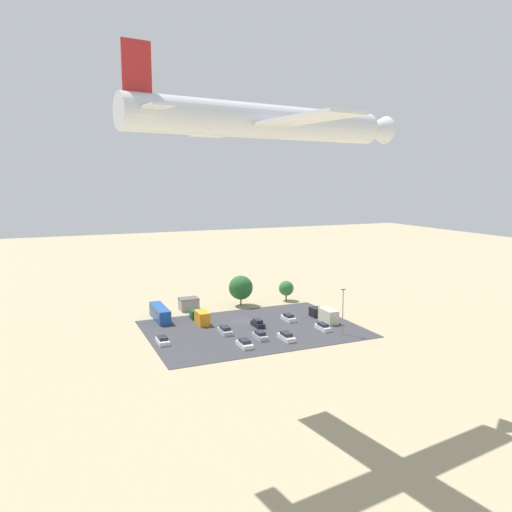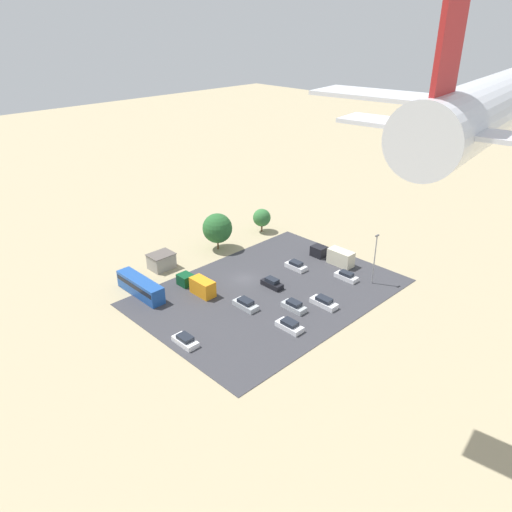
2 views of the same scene
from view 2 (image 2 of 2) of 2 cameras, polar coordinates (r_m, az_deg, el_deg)
ground_plane at (r=91.77m, az=-1.35°, el=-2.68°), size 400.00×400.00×0.00m
parking_lot_surface at (r=87.72m, az=1.58°, el=-4.12°), size 44.26×31.75×0.08m
shed_building at (r=96.74m, az=-10.75°, el=-0.57°), size 4.68×3.80×3.00m
bus at (r=88.34m, az=-13.07°, el=-3.38°), size 2.62×11.02×3.03m
parked_car_0 at (r=82.89m, az=-1.20°, el=-5.53°), size 1.95×4.52×1.51m
parked_car_1 at (r=95.34m, az=4.58°, el=-1.12°), size 1.85×4.27×1.51m
parked_car_2 at (r=88.91m, az=1.84°, el=-3.14°), size 1.72×4.20×1.66m
parked_car_3 at (r=77.83m, az=3.84°, el=-7.94°), size 1.99×4.41×1.44m
parked_car_4 at (r=92.88m, az=10.27°, el=-2.29°), size 1.70×4.39×1.43m
parked_car_5 at (r=84.16m, az=7.76°, el=-5.26°), size 1.85×4.80×1.50m
parked_car_6 at (r=75.19m, az=-8.09°, el=-9.55°), size 1.99×4.23×1.41m
parked_car_7 at (r=82.58m, az=4.35°, el=-5.73°), size 1.80×4.27×1.54m
parked_truck_0 at (r=98.43m, az=8.95°, el=0.03°), size 2.40×9.29×3.00m
parked_truck_1 at (r=87.67m, az=-6.68°, el=-3.30°), size 2.31×8.48×2.88m
tree_near_shed at (r=110.63m, az=0.67°, el=4.40°), size 3.94×3.94×5.28m
tree_apron_mid at (r=101.99m, az=-4.44°, el=3.19°), size 6.10×6.10×7.67m
light_pole_lot_centre at (r=90.40m, az=13.41°, el=-0.16°), size 0.90×0.28×9.50m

